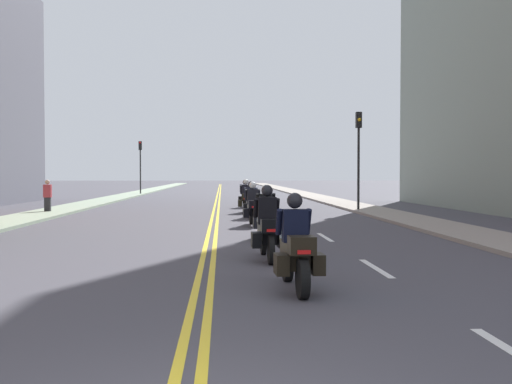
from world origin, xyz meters
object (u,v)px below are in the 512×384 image
(motorcycle_1, at_px, (268,230))
(pedestrian_0, at_px, (48,196))
(motorcycle_4, at_px, (251,203))
(traffic_light_near, at_px, (359,143))
(motorcycle_0, at_px, (296,252))
(motorcycle_2, at_px, (266,217))
(motorcycle_5, at_px, (246,199))
(traffic_light_far, at_px, (140,158))
(motorcycle_6, at_px, (245,196))
(motorcycle_3, at_px, (253,208))

(motorcycle_1, bearing_deg, pedestrian_0, 118.21)
(motorcycle_4, bearing_deg, motorcycle_1, -94.17)
(motorcycle_4, relative_size, traffic_light_near, 0.42)
(motorcycle_0, relative_size, motorcycle_1, 0.97)
(motorcycle_2, height_order, pedestrian_0, pedestrian_0)
(motorcycle_0, distance_m, motorcycle_4, 16.12)
(motorcycle_5, xyz_separation_m, pedestrian_0, (-9.55, -0.04, 0.17))
(motorcycle_1, distance_m, traffic_light_near, 18.19)
(traffic_light_far, bearing_deg, motorcycle_6, -68.16)
(motorcycle_1, bearing_deg, motorcycle_5, 87.70)
(motorcycle_5, height_order, motorcycle_6, motorcycle_5)
(motorcycle_4, xyz_separation_m, motorcycle_5, (-0.08, 3.74, 0.02))
(motorcycle_2, bearing_deg, motorcycle_1, -93.16)
(motorcycle_4, distance_m, motorcycle_5, 3.74)
(motorcycle_1, xyz_separation_m, traffic_light_near, (5.89, 16.98, 2.79))
(traffic_light_near, bearing_deg, traffic_light_far, 118.93)
(motorcycle_0, distance_m, motorcycle_6, 24.57)
(traffic_light_far, bearing_deg, motorcycle_1, -78.81)
(motorcycle_5, relative_size, pedestrian_0, 1.33)
(motorcycle_2, bearing_deg, traffic_light_near, 66.61)
(motorcycle_4, distance_m, traffic_light_far, 31.82)
(motorcycle_5, relative_size, traffic_light_near, 0.43)
(pedestrian_0, bearing_deg, motorcycle_3, 141.76)
(traffic_light_near, height_order, traffic_light_far, traffic_light_near)
(motorcycle_0, distance_m, traffic_light_far, 47.47)
(motorcycle_2, bearing_deg, motorcycle_5, 91.07)
(motorcycle_3, relative_size, pedestrian_0, 1.29)
(motorcycle_1, height_order, motorcycle_2, motorcycle_1)
(motorcycle_1, distance_m, pedestrian_0, 18.80)
(pedestrian_0, bearing_deg, motorcycle_6, -153.83)
(motorcycle_6, height_order, traffic_light_near, traffic_light_near)
(motorcycle_5, xyz_separation_m, traffic_light_far, (-8.69, 26.72, 2.75))
(traffic_light_near, bearing_deg, motorcycle_5, -173.63)
(motorcycle_1, distance_m, motorcycle_5, 16.34)
(motorcycle_6, bearing_deg, pedestrian_0, -152.90)
(motorcycle_6, bearing_deg, motorcycle_2, -89.11)
(traffic_light_near, xyz_separation_m, traffic_light_far, (-14.41, 26.08, -0.04))
(traffic_light_far, relative_size, pedestrian_0, 3.03)
(motorcycle_0, distance_m, traffic_light_near, 21.46)
(motorcycle_2, distance_m, traffic_light_far, 39.80)
(motorcycle_5, bearing_deg, traffic_light_far, 110.83)
(motorcycle_6, bearing_deg, motorcycle_1, -89.86)
(traffic_light_far, bearing_deg, traffic_light_near, -61.07)
(motorcycle_4, relative_size, traffic_light_far, 0.43)
(traffic_light_near, distance_m, traffic_light_far, 29.80)
(motorcycle_3, height_order, pedestrian_0, pedestrian_0)
(motorcycle_5, xyz_separation_m, traffic_light_near, (5.72, 0.64, 2.79))
(motorcycle_3, distance_m, motorcycle_4, 3.80)
(motorcycle_6, xyz_separation_m, traffic_light_far, (-8.82, 22.01, 2.76))
(motorcycle_0, height_order, traffic_light_far, traffic_light_far)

